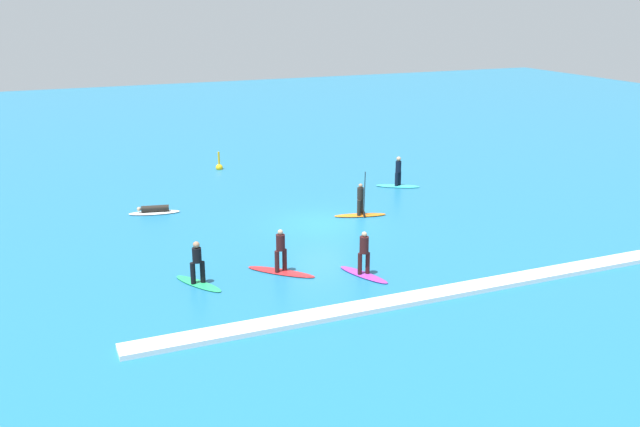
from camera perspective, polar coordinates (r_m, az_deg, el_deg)
name	(u,v)px	position (r m, az deg, el deg)	size (l,w,h in m)	color
ground_plane	(320,223)	(34.30, 0.00, -0.80)	(120.00, 120.00, 0.00)	#1E6B93
surfer_on_green_board	(198,271)	(27.34, -9.83, -4.55)	(1.66, 2.45, 1.74)	#23B266
surfer_on_teal_board	(398,178)	(41.05, 6.30, 2.83)	(2.52, 1.88, 1.78)	#33C6CC
surfer_on_white_board	(154,211)	(36.80, -13.20, 0.23)	(2.64, 1.23, 0.42)	white
surfer_on_purple_board	(364,261)	(27.83, 3.55, -3.87)	(1.40, 2.52, 1.83)	purple
surfer_on_red_board	(281,260)	(28.12, -3.18, -3.75)	(2.48, 2.50, 1.81)	red
surfer_on_orange_board	(360,207)	(35.36, 3.27, 0.50)	(2.68, 1.24, 2.37)	orange
marker_buoy	(219,167)	(45.50, -8.12, 3.77)	(0.45, 0.45, 1.24)	yellow
wave_crest	(424,296)	(26.18, 8.39, -6.62)	(21.73, 0.90, 0.18)	white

